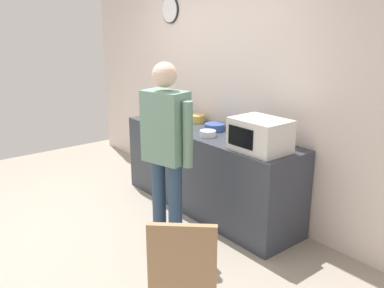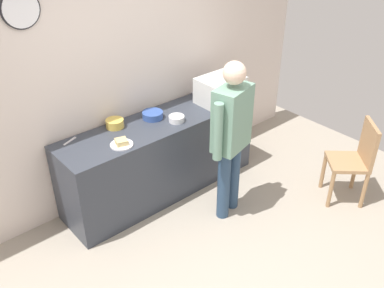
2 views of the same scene
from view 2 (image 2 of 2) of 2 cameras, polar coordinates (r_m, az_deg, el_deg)
ground_plane at (r=4.22m, az=3.40°, el=-15.01°), size 6.00×6.00×0.00m
back_wall at (r=4.55m, az=-10.31°, el=8.19°), size 5.40×0.13×2.60m
kitchen_counter at (r=4.80m, az=-4.18°, el=-1.68°), size 2.29×0.62×0.89m
microwave at (r=4.92m, az=3.79°, el=7.17°), size 0.50×0.39×0.30m
sandwich_plate at (r=4.17m, az=-9.34°, el=0.08°), size 0.22×0.22×0.07m
salad_bowl at (r=4.54m, az=-2.07°, el=3.38°), size 0.17×0.17×0.06m
cereal_bowl at (r=4.62m, az=-5.24°, el=3.87°), size 0.22×0.22×0.07m
mixing_bowl at (r=4.49m, az=-10.21°, el=2.71°), size 0.19×0.19×0.09m
fork_utensil at (r=4.35m, az=-15.94°, el=0.37°), size 0.17×0.08×0.01m
spoon_utensil at (r=5.17m, az=0.38°, el=6.68°), size 0.03×0.17×0.01m
person_standing at (r=4.19m, az=5.24°, el=1.72°), size 0.57×0.33×1.70m
wooden_chair at (r=4.94m, az=20.86°, el=-1.77°), size 0.57×0.57×0.94m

